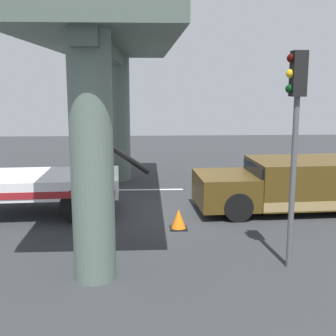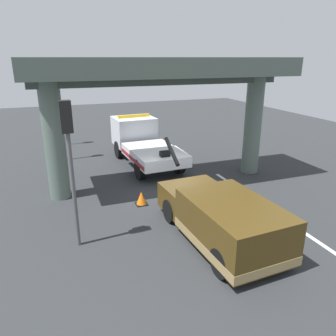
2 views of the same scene
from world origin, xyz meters
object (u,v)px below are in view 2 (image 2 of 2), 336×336
at_px(traffic_light_near, 69,144).
at_px(traffic_light_mid, 55,100).
at_px(towed_van_green, 222,219).
at_px(traffic_cone_orange, 141,198).
at_px(tow_truck_white, 142,141).
at_px(traffic_light_far, 57,104).

xyz_separation_m(traffic_light_near, traffic_light_mid, (13.00, 0.00, -0.26)).
bearing_deg(towed_van_green, traffic_cone_orange, 25.20).
distance_m(tow_truck_white, traffic_light_far, 5.07).
height_order(tow_truck_white, traffic_cone_orange, tow_truck_white).
bearing_deg(traffic_light_far, tow_truck_white, -112.43).
bearing_deg(traffic_cone_orange, traffic_light_mid, 13.89).
bearing_deg(traffic_cone_orange, traffic_light_far, 20.07).
xyz_separation_m(traffic_light_near, traffic_light_far, (9.50, 0.00, -0.07)).
height_order(traffic_light_near, traffic_cone_orange, traffic_light_near).
distance_m(tow_truck_white, traffic_light_near, 9.09).
bearing_deg(traffic_light_near, tow_truck_white, -29.07).
relative_size(traffic_light_mid, traffic_cone_orange, 7.48).
bearing_deg(tow_truck_white, traffic_cone_orange, 163.76).
bearing_deg(traffic_cone_orange, tow_truck_white, -16.24).
bearing_deg(traffic_light_near, traffic_cone_orange, -50.96).
height_order(traffic_light_far, traffic_cone_orange, traffic_light_far).
distance_m(traffic_light_far, traffic_cone_orange, 8.35).
bearing_deg(tow_truck_white, towed_van_green, -179.68).
relative_size(towed_van_green, traffic_cone_orange, 9.56).
bearing_deg(traffic_light_near, towed_van_green, -107.54).
height_order(traffic_light_near, traffic_light_far, traffic_light_near).
relative_size(towed_van_green, traffic_light_far, 1.20).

